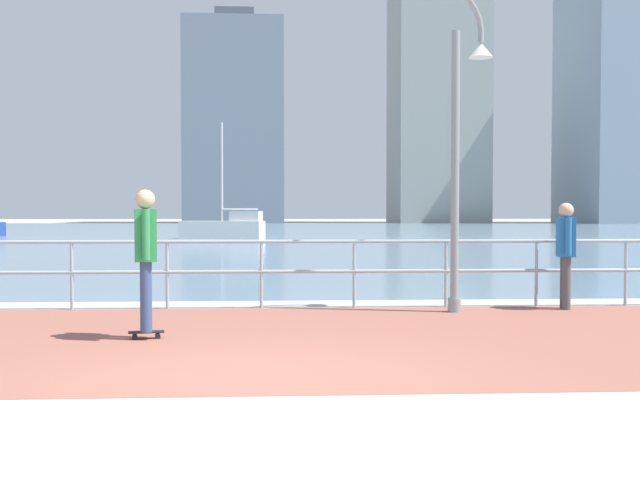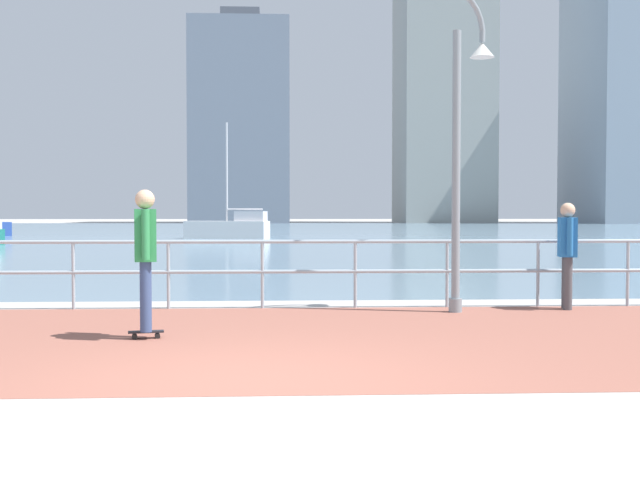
% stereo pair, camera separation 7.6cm
% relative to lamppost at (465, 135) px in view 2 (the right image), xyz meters
% --- Properties ---
extents(ground, '(220.00, 220.00, 0.00)m').
position_rel_lamppost_xyz_m(ground, '(-2.94, 35.37, -2.56)').
color(ground, '#ADAAA5').
extents(brick_paving, '(28.00, 5.64, 0.01)m').
position_rel_lamppost_xyz_m(brick_paving, '(-2.94, -2.32, -2.55)').
color(brick_paving, '#935647').
rests_on(brick_paving, ground).
extents(harbor_water, '(180.00, 88.00, 0.00)m').
position_rel_lamppost_xyz_m(harbor_water, '(-2.94, 45.50, -2.55)').
color(harbor_water, '#6B899E').
rests_on(harbor_water, ground).
extents(waterfront_railing, '(25.25, 0.06, 1.03)m').
position_rel_lamppost_xyz_m(waterfront_railing, '(-2.94, 0.50, -1.84)').
color(waterfront_railing, '#9EADB7').
rests_on(waterfront_railing, ground).
extents(lamppost, '(0.72, 0.59, 4.63)m').
position_rel_lamppost_xyz_m(lamppost, '(0.00, 0.00, 0.00)').
color(lamppost, gray).
rests_on(lamppost, ground).
extents(skateboarder, '(0.41, 0.56, 1.70)m').
position_rel_lamppost_xyz_m(skateboarder, '(-4.20, -2.27, -1.53)').
color(skateboarder, black).
rests_on(skateboarder, ground).
extents(bystander, '(0.30, 0.56, 1.58)m').
position_rel_lamppost_xyz_m(bystander, '(1.58, 0.15, -1.63)').
color(bystander, '#4C4C51').
rests_on(bystander, ground).
extents(sailboat_yellow, '(4.64, 2.38, 6.23)m').
position_rel_lamppost_xyz_m(sailboat_yellow, '(-5.46, 31.06, -1.96)').
color(sailboat_yellow, white).
rests_on(sailboat_yellow, ground).
extents(tower_concrete, '(12.65, 14.78, 27.78)m').
position_rel_lamppost_xyz_m(tower_concrete, '(-8.04, 93.53, 10.50)').
color(tower_concrete, slate).
rests_on(tower_concrete, ground).
extents(tower_steel, '(11.75, 13.04, 40.49)m').
position_rel_lamppost_xyz_m(tower_steel, '(18.85, 93.31, 16.86)').
color(tower_steel, '#939993').
rests_on(tower_steel, ground).
extents(tower_brick, '(13.15, 16.50, 33.33)m').
position_rel_lamppost_xyz_m(tower_brick, '(42.40, 88.56, 13.28)').
color(tower_brick, '#8493A3').
rests_on(tower_brick, ground).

